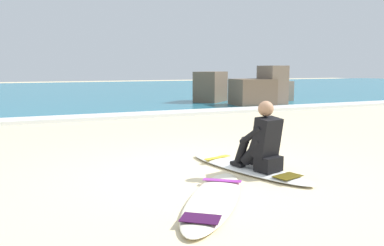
% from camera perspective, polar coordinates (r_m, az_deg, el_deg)
% --- Properties ---
extents(ground_plane, '(80.00, 80.00, 0.00)m').
position_cam_1_polar(ground_plane, '(5.47, 1.60, -7.44)').
color(ground_plane, beige).
extents(sea, '(80.00, 28.00, 0.10)m').
position_cam_1_polar(sea, '(25.17, -18.49, 4.39)').
color(sea, teal).
rests_on(sea, ground).
extents(breaking_foam, '(80.00, 0.90, 0.11)m').
position_cam_1_polar(breaking_foam, '(11.63, -12.28, 0.90)').
color(breaking_foam, white).
rests_on(breaking_foam, ground).
extents(surfboard_main, '(1.09, 2.32, 0.08)m').
position_cam_1_polar(surfboard_main, '(5.72, 7.96, -6.47)').
color(surfboard_main, white).
rests_on(surfboard_main, ground).
extents(surfer_seated, '(0.50, 0.76, 0.95)m').
position_cam_1_polar(surfer_seated, '(5.46, 10.13, -2.92)').
color(surfer_seated, black).
rests_on(surfer_seated, surfboard_main).
extents(surfboard_spare_near, '(1.69, 2.01, 0.08)m').
position_cam_1_polar(surfboard_spare_near, '(4.39, 3.13, -10.92)').
color(surfboard_spare_near, '#EFE5C6').
rests_on(surfboard_spare_near, ground).
extents(rock_outcrop_distant, '(4.16, 3.37, 1.54)m').
position_cam_1_polar(rock_outcrop_distant, '(15.66, 8.26, 4.75)').
color(rock_outcrop_distant, brown).
rests_on(rock_outcrop_distant, ground).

